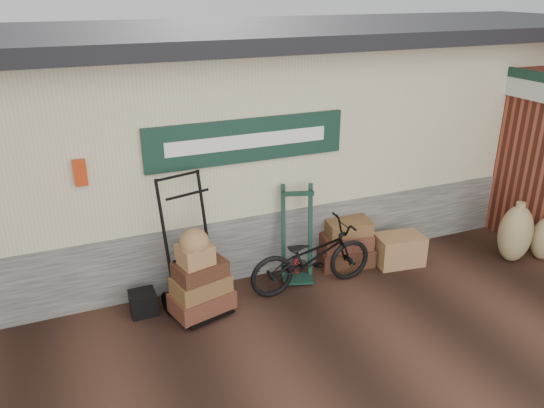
% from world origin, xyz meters
% --- Properties ---
extents(ground, '(80.00, 80.00, 0.00)m').
position_xyz_m(ground, '(0.00, 0.00, 0.00)').
color(ground, black).
rests_on(ground, ground).
extents(station_building, '(14.40, 4.10, 3.20)m').
position_xyz_m(station_building, '(-0.01, 2.74, 1.61)').
color(station_building, '#4C4C47').
rests_on(station_building, ground).
extents(brick_outbuilding, '(1.71, 4.51, 2.62)m').
position_xyz_m(brick_outbuilding, '(4.70, 1.19, 1.30)').
color(brick_outbuilding, maroon).
rests_on(brick_outbuilding, ground).
extents(porter_trolley, '(1.00, 0.85, 1.74)m').
position_xyz_m(porter_trolley, '(-1.20, 0.54, 0.87)').
color(porter_trolley, black).
rests_on(porter_trolley, ground).
extents(green_barrow, '(0.58, 0.53, 1.32)m').
position_xyz_m(green_barrow, '(0.30, 0.74, 0.66)').
color(green_barrow, black).
rests_on(green_barrow, ground).
extents(suitcase_stack, '(0.84, 0.60, 0.69)m').
position_xyz_m(suitcase_stack, '(1.10, 0.81, 0.34)').
color(suitcase_stack, '#331B10').
rests_on(suitcase_stack, ground).
extents(wicker_hamper, '(0.72, 0.52, 0.44)m').
position_xyz_m(wicker_hamper, '(1.82, 0.51, 0.22)').
color(wicker_hamper, brown).
rests_on(wicker_hamper, ground).
extents(black_trunk, '(0.31, 0.26, 0.31)m').
position_xyz_m(black_trunk, '(-1.81, 0.65, 0.15)').
color(black_trunk, black).
rests_on(black_trunk, ground).
extents(bicycle, '(0.61, 1.73, 1.00)m').
position_xyz_m(bicycle, '(0.36, 0.42, 0.50)').
color(bicycle, black).
rests_on(bicycle, ground).
extents(burlap_sack_left, '(0.64, 0.58, 0.86)m').
position_xyz_m(burlap_sack_left, '(3.40, -0.06, 0.43)').
color(burlap_sack_left, olive).
rests_on(burlap_sack_left, ground).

